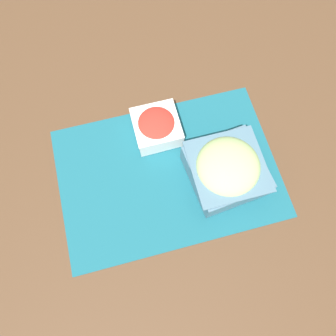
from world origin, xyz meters
TOP-DOWN VIEW (x-y plane):
  - ground_plane at (0.00, 0.00)m, footprint 3.00×3.00m
  - placemat at (0.00, 0.00)m, footprint 0.55×0.38m
  - cucumber_bowl at (0.14, -0.04)m, footprint 0.19×0.19m
  - tomato_bowl at (0.00, 0.12)m, footprint 0.12×0.12m

SIDE VIEW (x-z plane):
  - ground_plane at x=0.00m, z-range 0.00..0.00m
  - placemat at x=0.00m, z-range 0.00..0.00m
  - tomato_bowl at x=0.00m, z-range 0.01..0.07m
  - cucumber_bowl at x=0.14m, z-range 0.00..0.10m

